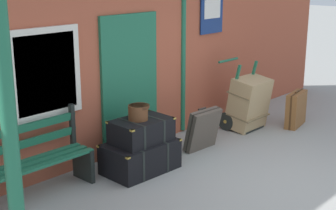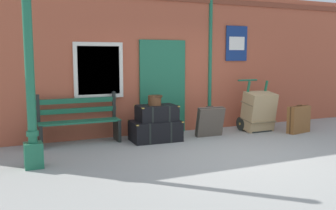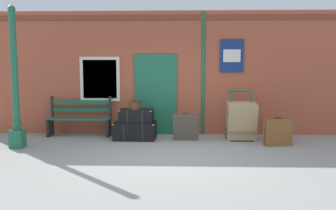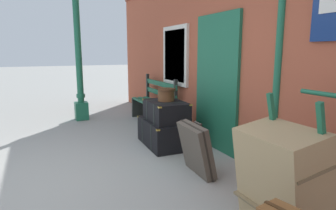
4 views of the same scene
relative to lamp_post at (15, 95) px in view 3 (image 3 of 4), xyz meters
name	(u,v)px [view 3 (image 3 of 4)]	position (x,y,z in m)	size (l,w,h in m)	color
ground_plane	(168,158)	(3.33, -0.77, -1.17)	(60.00, 60.00, 0.00)	gray
brick_facade	(171,73)	(3.32, 1.82, 0.43)	(10.40, 0.35, 3.20)	#AD5138
lamp_post	(15,95)	(0.00, 0.00, 0.00)	(0.28, 0.28, 3.06)	#1E6647
platform_bench	(80,119)	(0.99, 1.39, -0.72)	(1.60, 0.43, 1.01)	#1E6647
steamer_trunk_base	(135,131)	(2.47, 0.98, -0.96)	(1.03, 0.69, 0.43)	black
steamer_trunk_middle	(136,116)	(2.50, 0.99, -0.59)	(0.83, 0.58, 0.33)	black
round_hatbox	(135,104)	(2.47, 1.01, -0.31)	(0.30, 0.29, 0.20)	brown
porters_trolley	(240,128)	(5.04, 1.10, -0.90)	(0.71, 0.64, 1.19)	black
large_brown_trunk	(241,121)	(5.04, 0.92, -0.70)	(0.70, 0.57, 0.94)	tan
suitcase_cream	(186,127)	(3.71, 0.86, -0.84)	(0.62, 0.31, 0.67)	#51473D
suitcase_oxblood	(278,132)	(5.77, 0.40, -0.86)	(0.64, 0.31, 0.65)	brown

